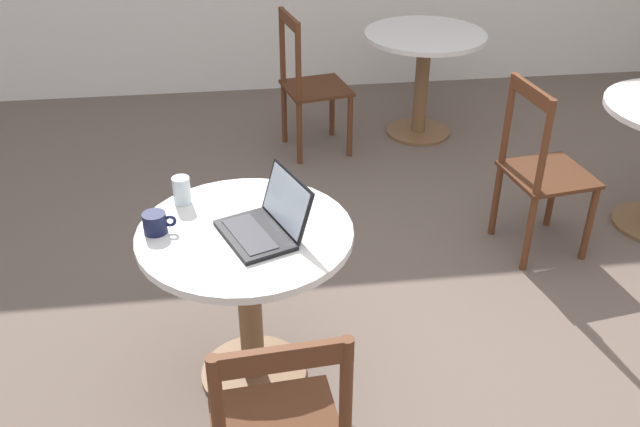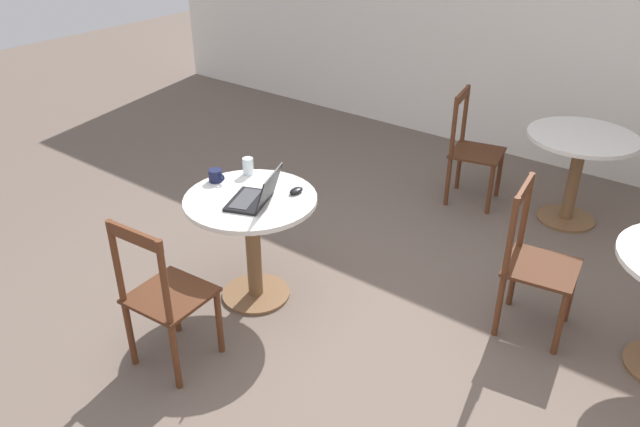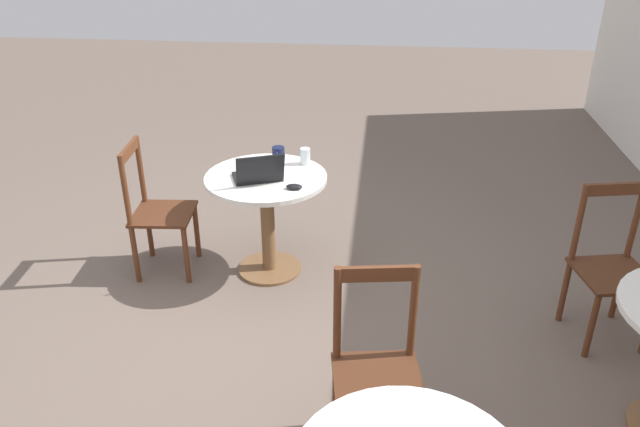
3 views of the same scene
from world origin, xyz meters
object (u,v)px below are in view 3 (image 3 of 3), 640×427
Objects in this scene: chair_far_left at (610,268)px; mouse at (294,187)px; chair_near_front at (156,212)px; laptop at (258,174)px; mug at (278,153)px; chair_mid_left at (377,372)px; drinking_glass at (305,156)px; cafe_table_near at (267,200)px.

chair_far_left reaches higher than mouse.
chair_near_front is 0.77m from laptop.
chair_near_front is at bearing -98.38° from chair_far_left.
mug is at bearing -159.93° from mouse.
mug is at bearing 116.01° from chair_near_front.
chair_mid_left is 7.56× the size of mug.
chair_far_left is at bearing 69.04° from drinking_glass.
chair_far_left reaches higher than drinking_glass.
chair_far_left is 2.14m from laptop.
chair_near_front is 0.91m from mug.
laptop is (0.02, 0.70, 0.31)m from chair_near_front.
mug is at bearing -157.84° from chair_mid_left.
mouse is at bearing 20.07° from mug.
cafe_table_near is at bearing -102.89° from chair_far_left.
chair_mid_left is (1.47, 0.76, -0.09)m from cafe_table_near.
chair_far_left is 9.08× the size of mouse.
cafe_table_near is at bearing -130.23° from mouse.
laptop is (-1.40, -0.79, 0.31)m from chair_mid_left.
cafe_table_near is at bearing -5.39° from mug.
mouse is 0.91× the size of drinking_glass.
drinking_glass reaches higher than cafe_table_near.
laptop is 3.76× the size of mouse.
mouse is (-1.29, -0.55, 0.28)m from chair_mid_left.
chair_near_front is (0.06, -0.74, -0.09)m from cafe_table_near.
drinking_glass is at bearing 139.33° from laptop.
chair_mid_left is 8.26× the size of drinking_glass.
chair_far_left is at bearing 68.75° from mug.
laptop is at bearing -40.67° from drinking_glass.
mouse is at bearing 49.77° from cafe_table_near.
chair_mid_left is 9.08× the size of mouse.
mug is 1.09× the size of drinking_glass.
chair_near_front is 1.00m from mouse.
drinking_glass is (-0.29, 0.96, 0.32)m from chair_near_front.
cafe_table_near is 0.23m from laptop.
chair_far_left is (0.47, 2.05, -0.09)m from cafe_table_near.
chair_near_front is 1.00× the size of chair_far_left.
drinking_glass is (-0.23, 0.23, 0.23)m from cafe_table_near.
drinking_glass is (-0.70, -1.82, 0.32)m from chair_far_left.
chair_near_front is at bearing -97.21° from mouse.
cafe_table_near is 7.19× the size of drinking_glass.
chair_mid_left is 2.41× the size of laptop.
laptop is (-0.40, -2.08, 0.31)m from chair_far_left.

